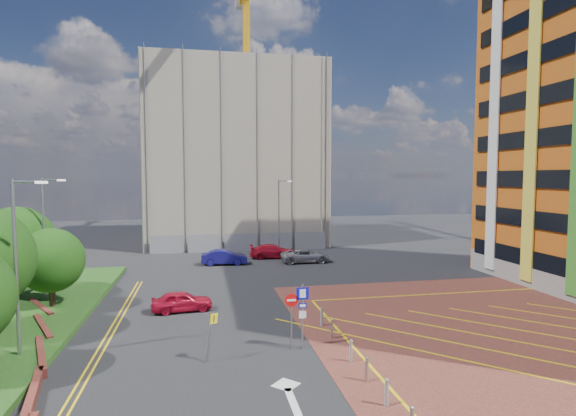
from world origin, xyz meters
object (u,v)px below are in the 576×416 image
object	(u,v)px
lamp_left_far	(45,233)
sign_cluster	(298,310)
tree_d	(17,244)
warning_sign	(211,331)
lamp_left_near	(17,260)
tree_c	(51,260)
car_red_back	(273,251)
lamp_back	(280,213)
car_silver_back	(305,256)
car_blue_back	(224,257)
car_red_left	(182,301)

from	to	relation	value
lamp_left_far	sign_cluster	bearing A→B (deg)	-36.82
tree_d	warning_sign	size ratio (longest dim) A/B	2.70
tree_d	lamp_left_near	distance (m)	11.76
tree_c	car_red_back	xyz separation A→B (m)	(16.42, 15.21, -2.49)
lamp_back	car_silver_back	size ratio (longest dim) A/B	1.68
car_blue_back	car_red_back	size ratio (longest dim) A/B	0.89
car_red_back	car_silver_back	size ratio (longest dim) A/B	1.01
lamp_back	car_silver_back	distance (m)	6.96
lamp_left_near	car_red_left	xyz separation A→B (m)	(6.88, 6.36, -4.02)
sign_cluster	car_blue_back	size ratio (longest dim) A/B	0.74
tree_d	car_silver_back	xyz separation A→B (m)	(22.12, 9.31, -3.21)
lamp_back	sign_cluster	xyz separation A→B (m)	(-3.78, -27.02, -2.41)
lamp_back	warning_sign	world-z (taller)	lamp_back
tree_d	sign_cluster	size ratio (longest dim) A/B	1.90
car_red_left	lamp_left_near	bearing A→B (deg)	125.64
lamp_back	car_red_back	size ratio (longest dim) A/B	1.66
lamp_left_far	sign_cluster	size ratio (longest dim) A/B	2.50
sign_cluster	car_red_back	bearing A→B (deg)	83.82
lamp_left_far	car_blue_back	xyz separation A→B (m)	(12.24, 10.69, -3.95)
car_blue_back	car_red_left	bearing A→B (deg)	170.32
lamp_left_near	car_red_left	world-z (taller)	lamp_left_near
tree_c	sign_cluster	world-z (taller)	tree_c
sign_cluster	car_blue_back	xyz separation A→B (m)	(-2.48, 21.70, -1.25)
lamp_left_near	warning_sign	xyz separation A→B (m)	(8.50, -1.75, -3.23)
sign_cluster	car_red_left	world-z (taller)	sign_cluster
warning_sign	car_red_left	distance (m)	8.31
car_blue_back	tree_d	bearing A→B (deg)	127.61
lamp_left_near	sign_cluster	size ratio (longest dim) A/B	2.50
lamp_back	car_silver_back	world-z (taller)	lamp_back
tree_c	car_red_back	distance (m)	22.52
tree_c	tree_d	distance (m)	4.30
car_silver_back	lamp_left_near	bearing A→B (deg)	138.26
lamp_left_far	tree_d	bearing A→B (deg)	154.32
lamp_left_far	lamp_back	world-z (taller)	lamp_left_far
tree_c	warning_sign	size ratio (longest dim) A/B	2.18
car_red_back	sign_cluster	bearing A→B (deg)	178.27
car_red_back	tree_d	bearing A→B (deg)	126.61
tree_d	car_red_left	bearing A→B (deg)	-22.93
tree_d	car_blue_back	xyz separation A→B (m)	(14.32, 9.69, -3.16)
lamp_left_near	car_silver_back	bearing A→B (deg)	48.39
lamp_back	lamp_left_far	bearing A→B (deg)	-139.14
lamp_left_far	car_red_back	bearing A→B (deg)	37.30
tree_c	car_silver_back	xyz separation A→B (m)	(19.12, 12.31, -2.53)
car_red_left	car_silver_back	xyz separation A→B (m)	(11.16, 13.95, 0.03)
car_red_left	car_silver_back	world-z (taller)	car_silver_back
warning_sign	car_red_left	size ratio (longest dim) A/B	0.60
car_red_left	car_blue_back	xyz separation A→B (m)	(3.36, 14.32, 0.07)
warning_sign	car_blue_back	distance (m)	22.51
tree_c	warning_sign	bearing A→B (deg)	-45.48
lamp_left_near	car_red_back	distance (m)	28.10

